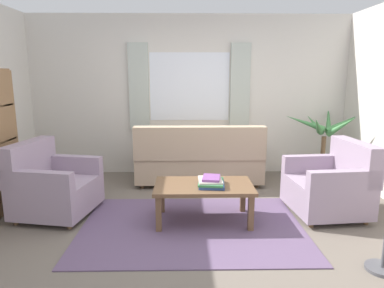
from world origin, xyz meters
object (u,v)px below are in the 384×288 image
book_stack_on_table (211,182)px  armchair_left (52,186)px  armchair_right (331,185)px  coffee_table (204,189)px  potted_plant (323,150)px  couch (199,160)px

book_stack_on_table → armchair_left: bearing=171.6°
armchair_right → coffee_table: 1.54m
armchair_right → coffee_table: size_ratio=0.83×
armchair_right → book_stack_on_table: armchair_right is taller
potted_plant → coffee_table: bearing=-141.4°
armchair_left → potted_plant: size_ratio=0.80×
couch → coffee_table: couch is taller
armchair_left → potted_plant: (3.76, 1.34, 0.12)m
armchair_right → armchair_left: bearing=-95.8°
armchair_right → potted_plant: size_ratio=0.74×
armchair_right → book_stack_on_table: size_ratio=2.48×
couch → potted_plant: bearing=-175.7°
armchair_right → coffee_table: armchair_right is taller
book_stack_on_table → potted_plant: 2.49m
armchair_right → book_stack_on_table: bearing=-85.8°
armchair_left → coffee_table: bearing=-87.0°
coffee_table → book_stack_on_table: bearing=-27.9°
couch → armchair_left: 2.15m
book_stack_on_table → potted_plant: potted_plant is taller
potted_plant → book_stack_on_table: bearing=-139.5°
armchair_left → armchair_right: bearing=-80.2°
armchair_right → coffee_table: bearing=-87.8°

